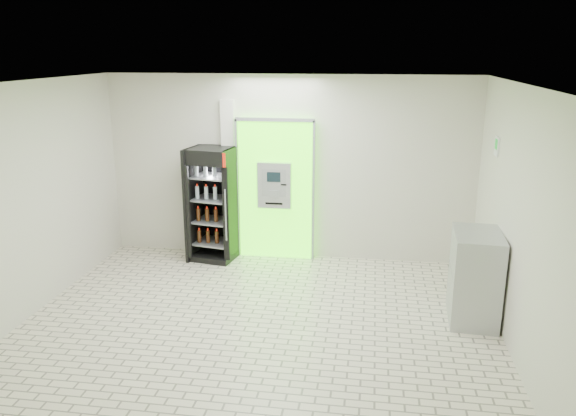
# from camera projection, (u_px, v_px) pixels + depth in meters

# --- Properties ---
(ground) EXTENTS (6.00, 6.00, 0.00)m
(ground) POSITION_uv_depth(u_px,v_px,m) (259.00, 323.00, 7.17)
(ground) COLOR beige
(ground) RESTS_ON ground
(room_shell) EXTENTS (6.00, 6.00, 6.00)m
(room_shell) POSITION_uv_depth(u_px,v_px,m) (257.00, 183.00, 6.67)
(room_shell) COLOR beige
(room_shell) RESTS_ON ground
(atm_assembly) EXTENTS (1.30, 0.24, 2.33)m
(atm_assembly) POSITION_uv_depth(u_px,v_px,m) (275.00, 189.00, 9.18)
(atm_assembly) COLOR #47F311
(atm_assembly) RESTS_ON ground
(pillar) EXTENTS (0.22, 0.11, 2.60)m
(pillar) POSITION_uv_depth(u_px,v_px,m) (229.00, 179.00, 9.29)
(pillar) COLOR silver
(pillar) RESTS_ON ground
(beverage_cooler) EXTENTS (0.80, 0.75, 1.86)m
(beverage_cooler) POSITION_uv_depth(u_px,v_px,m) (213.00, 206.00, 9.18)
(beverage_cooler) COLOR black
(beverage_cooler) RESTS_ON ground
(steel_cabinet) EXTENTS (0.64, 0.91, 1.17)m
(steel_cabinet) POSITION_uv_depth(u_px,v_px,m) (475.00, 277.00, 7.13)
(steel_cabinet) COLOR #A1A4A9
(steel_cabinet) RESTS_ON ground
(exit_sign) EXTENTS (0.02, 0.22, 0.26)m
(exit_sign) POSITION_uv_depth(u_px,v_px,m) (497.00, 146.00, 7.49)
(exit_sign) COLOR white
(exit_sign) RESTS_ON room_shell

